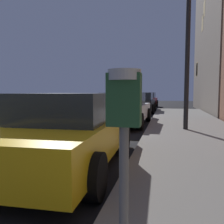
{
  "coord_description": "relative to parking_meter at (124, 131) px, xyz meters",
  "views": [
    {
      "loc": [
        4.68,
        -1.53,
        1.45
      ],
      "look_at": [
        4.15,
        0.81,
        1.25
      ],
      "focal_mm": 38.23,
      "sensor_mm": 36.0,
      "label": 1
    }
  ],
  "objects": [
    {
      "name": "street_lamp",
      "position": [
        0.91,
        7.38,
        2.63
      ],
      "size": [
        0.44,
        0.44,
        5.62
      ],
      "color": "black",
      "rests_on": "sidewalk"
    },
    {
      "name": "car_yellow_cab",
      "position": [
        -1.6,
        2.98,
        -0.52
      ],
      "size": [
        2.09,
        4.4,
        1.43
      ],
      "color": "gold",
      "rests_on": "ground"
    },
    {
      "name": "car_white",
      "position": [
        -1.6,
        9.17,
        -0.51
      ],
      "size": [
        2.19,
        4.61,
        1.43
      ],
      "color": "silver",
      "rests_on": "ground"
    },
    {
      "name": "car_red",
      "position": [
        -1.6,
        21.53,
        -0.53
      ],
      "size": [
        2.07,
        4.58,
        1.43
      ],
      "color": "maroon",
      "rests_on": "ground"
    },
    {
      "name": "car_black",
      "position": [
        -1.6,
        16.01,
        -0.51
      ],
      "size": [
        2.13,
        4.46,
        1.43
      ],
      "color": "black",
      "rests_on": "ground"
    },
    {
      "name": "parking_meter",
      "position": [
        0.0,
        0.0,
        0.0
      ],
      "size": [
        0.19,
        0.19,
        1.43
      ],
      "color": "#59595B",
      "rests_on": "sidewalk"
    }
  ]
}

